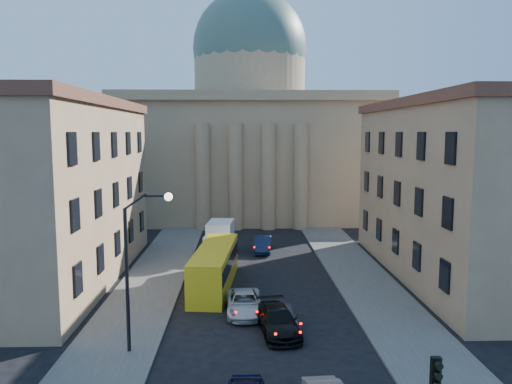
# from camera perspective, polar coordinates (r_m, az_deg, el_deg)

# --- Properties ---
(sidewalk_left) EXTENTS (5.00, 60.00, 0.15)m
(sidewalk_left) POSITION_cam_1_polar(r_m,az_deg,el_deg) (38.68, -12.52, -11.23)
(sidewalk_left) COLOR #4F4D49
(sidewalk_left) RESTS_ON ground
(sidewalk_right) EXTENTS (5.00, 60.00, 0.15)m
(sidewalk_right) POSITION_cam_1_polar(r_m,az_deg,el_deg) (39.30, 13.14, -10.96)
(sidewalk_right) COLOR #4F4D49
(sidewalk_right) RESTS_ON ground
(church) EXTENTS (68.02, 28.76, 36.60)m
(church) POSITION_cam_1_polar(r_m,az_deg,el_deg) (73.60, -0.71, 6.78)
(church) COLOR #917859
(church) RESTS_ON ground
(building_left) EXTENTS (11.60, 26.60, 14.70)m
(building_left) POSITION_cam_1_polar(r_m,az_deg,el_deg) (43.28, -22.90, 0.28)
(building_left) COLOR tan
(building_left) RESTS_ON ground
(building_right) EXTENTS (11.60, 26.60, 14.70)m
(building_right) POSITION_cam_1_polar(r_m,az_deg,el_deg) (44.37, 22.72, 0.43)
(building_right) COLOR tan
(building_right) RESTS_ON ground
(street_lamp) EXTENTS (2.62, 0.44, 8.83)m
(street_lamp) POSITION_cam_1_polar(r_m,az_deg,el_deg) (27.53, -13.51, -7.41)
(street_lamp) COLOR black
(street_lamp) RESTS_ON ground
(car_left_mid) EXTENTS (2.57, 5.20, 1.42)m
(car_left_mid) POSITION_cam_1_polar(r_m,az_deg,el_deg) (33.90, -1.34, -12.56)
(car_left_mid) COLOR silver
(car_left_mid) RESTS_ON ground
(car_right_mid) EXTENTS (2.80, 5.45, 1.51)m
(car_right_mid) POSITION_cam_1_polar(r_m,az_deg,el_deg) (30.85, 2.51, -14.48)
(car_right_mid) COLOR black
(car_right_mid) RESTS_ON ground
(car_right_far) EXTENTS (1.83, 3.85, 1.27)m
(car_right_far) POSITION_cam_1_polar(r_m,az_deg,el_deg) (32.14, 3.24, -13.82)
(car_right_far) COLOR #4F5054
(car_right_far) RESTS_ON ground
(car_right_distant) EXTENTS (2.00, 4.85, 1.56)m
(car_right_distant) POSITION_cam_1_polar(r_m,az_deg,el_deg) (50.33, 0.76, -5.99)
(car_right_distant) COLOR black
(car_right_distant) RESTS_ON ground
(city_bus) EXTENTS (3.49, 11.19, 3.10)m
(city_bus) POSITION_cam_1_polar(r_m,az_deg,el_deg) (39.19, -4.74, -8.42)
(city_bus) COLOR yellow
(city_bus) RESTS_ON ground
(box_truck) EXTENTS (2.86, 6.02, 3.20)m
(box_truck) POSITION_cam_1_polar(r_m,az_deg,el_deg) (48.97, -4.22, -5.49)
(box_truck) COLOR white
(box_truck) RESTS_ON ground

